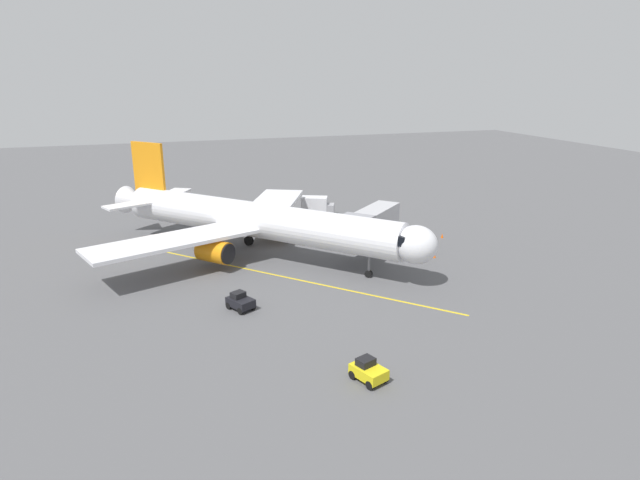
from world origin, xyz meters
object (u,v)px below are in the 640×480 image
Objects in this scene: airplane at (254,220)px; jet_bridge at (369,224)px; tug_starboard_side at (240,301)px; box_truck_near_nose at (317,206)px; safety_cone_nose_left at (442,236)px; ground_crew_marshaller at (423,245)px; tug_portside at (368,371)px; safety_cone_nose_right at (434,255)px.

airplane reaches higher than jet_bridge.
box_truck_near_nose is at bearing -119.75° from tug_starboard_side.
safety_cone_nose_left is at bearing -154.68° from tug_starboard_side.
airplane is 60.83× the size of safety_cone_nose_left.
tug_portside is (16.29, 22.21, -0.18)m from ground_crew_marshaller.
airplane is at bearing -86.23° from tug_portside.
jet_bridge is 19.47m from box_truck_near_nose.
ground_crew_marshaller is 3.11× the size of safety_cone_nose_left.
safety_cone_nose_right is at bearing 106.38° from box_truck_near_nose.
ground_crew_marshaller is at bearing 40.71° from safety_cone_nose_left.
safety_cone_nose_left is at bearing -126.83° from safety_cone_nose_right.
safety_cone_nose_right is (-18.43, 7.07, -3.73)m from airplane.
tug_portside is 0.98× the size of tug_starboard_side.
airplane is 60.83× the size of safety_cone_nose_right.
ground_crew_marshaller is 27.55m from tug_portside.
safety_cone_nose_right is (4.68, 6.25, 0.00)m from safety_cone_nose_left.
jet_bridge is at bearing 18.72° from safety_cone_nose_left.
safety_cone_nose_right is at bearing 161.21° from jet_bridge.
ground_crew_marshaller is 2.05m from safety_cone_nose_right.
tug_starboard_side is (15.65, 8.96, -3.06)m from jet_bridge.
tug_portside reaches higher than safety_cone_nose_left.
jet_bridge is 3.64× the size of tug_portside.
box_truck_near_nose is at bearing -73.62° from safety_cone_nose_right.
airplane is at bearing -2.02° from safety_cone_nose_left.
jet_bridge is 8.05m from safety_cone_nose_right.
airplane is 27.61m from tug_portside.
airplane is 19.06m from ground_crew_marshaller.
airplane is 12.50m from jet_bridge.
airplane is at bearing -22.25° from jet_bridge.
tug_portside is 4.88× the size of safety_cone_nose_right.
airplane is at bearing 50.40° from box_truck_near_nose.
jet_bridge is at bearing -150.22° from tug_starboard_side.
box_truck_near_nose is 18.99m from safety_cone_nose_left.
tug_starboard_side is (5.89, -13.66, 0.00)m from tug_portside.
jet_bridge reaches higher than tug_portside.
airplane is 12.23× the size of tug_starboard_side.
safety_cone_nose_left is (-5.02, -4.32, -0.61)m from ground_crew_marshaller.
tug_portside is at bearing 66.66° from jet_bridge.
ground_crew_marshaller reaches higher than tug_portside.
box_truck_near_nose is 9.08× the size of safety_cone_nose_left.
box_truck_near_nose is (-0.50, -19.32, -2.38)m from jet_bridge.
airplane is 19.56× the size of ground_crew_marshaller.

